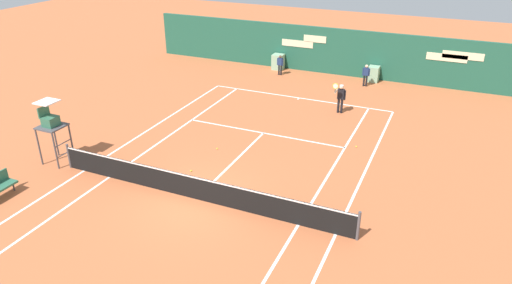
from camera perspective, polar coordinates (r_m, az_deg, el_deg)
ground_plane at (r=17.97m, az=-6.40°, el=-6.00°), size 80.00×80.00×0.01m
tennis_net at (r=17.28m, az=-7.42°, el=-5.47°), size 12.10×0.10×1.07m
sponsor_back_wall at (r=31.55m, az=8.59°, el=10.87°), size 25.00×1.02×3.00m
umpire_chair at (r=20.93m, az=-23.75°, el=2.09°), size 1.00×1.00×2.75m
player_on_baseline at (r=24.98m, az=10.28°, el=5.51°), size 0.61×0.66×1.79m
ball_kid_centre_post at (r=30.99m, az=2.96°, el=9.53°), size 0.44×0.19×1.33m
ball_kid_left_post at (r=29.55m, az=13.26°, el=8.10°), size 0.45×0.20×1.36m
tennis_ball_by_sideline at (r=21.03m, az=-4.76°, el=-0.81°), size 0.07×0.07×0.07m
tennis_ball_mid_court at (r=19.35m, az=-7.92°, el=-3.50°), size 0.07×0.07×0.07m
tennis_ball_near_service_line at (r=21.63m, az=12.14°, el=-0.55°), size 0.07×0.07×0.07m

